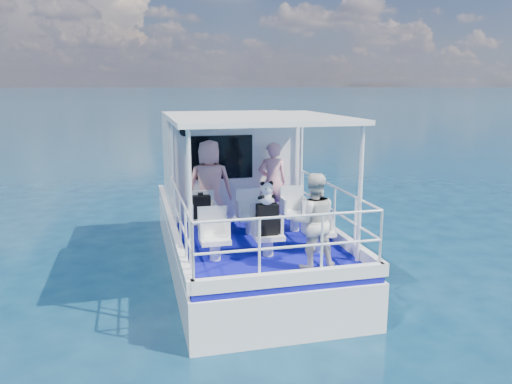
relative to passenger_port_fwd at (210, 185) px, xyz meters
The scene contains 20 objects.
ground 2.04m from the passenger_port_fwd, 43.42° to the right, with size 2000.00×2000.00×0.00m, color #08263E.
hull 1.95m from the passenger_port_fwd, 25.69° to the left, with size 3.00×7.00×1.60m, color white.
deck 1.22m from the passenger_port_fwd, 25.69° to the left, with size 2.90×6.90×0.10m, color #0B0A8B.
cabin 1.79m from the passenger_port_fwd, 66.83° to the left, with size 2.85×2.00×2.20m, color white.
canopy 1.75m from the passenger_port_fwd, 50.93° to the right, with size 3.00×3.20×0.08m, color white.
canopy_posts 1.17m from the passenger_port_fwd, 52.50° to the right, with size 2.77×2.97×2.20m.
railings 1.48m from the passenger_port_fwd, 60.49° to the right, with size 2.84×3.59×1.00m, color white, non-canonical shape.
seat_port_fwd 0.86m from the passenger_port_fwd, 113.30° to the right, with size 0.48×0.46×0.38m, color white.
seat_center_fwd 1.09m from the passenger_port_fwd, 33.46° to the right, with size 0.48×0.46×0.38m, color white.
seat_stbd_fwd 1.81m from the passenger_port_fwd, 16.13° to the right, with size 0.48×0.46×0.38m, color white.
seat_port_aft 1.91m from the passenger_port_fwd, 96.45° to the right, with size 0.48×0.46×0.38m, color white.
seat_center_aft 2.02m from the passenger_port_fwd, 68.33° to the right, with size 0.48×0.46×0.38m, color white.
seat_stbd_aft 2.48m from the passenger_port_fwd, 47.76° to the right, with size 0.48×0.46×0.38m, color white.
passenger_port_fwd is the anchor object (origin of this frame).
passenger_stbd_fwd 1.43m from the passenger_port_fwd, 15.20° to the left, with size 0.60×0.40×1.66m, color pink.
passenger_stbd_aft 2.78m from the passenger_port_fwd, 63.85° to the right, with size 0.73×0.57×1.51m, color silver.
backpack_port 0.62m from the passenger_port_fwd, 115.64° to the right, with size 0.32×0.18×0.42m, color black.
backpack_center 1.94m from the passenger_port_fwd, 69.53° to the right, with size 0.34×0.19×0.52m, color black.
compact_camera 0.53m from the passenger_port_fwd, 117.89° to the right, with size 0.10×0.06×0.06m, color black.
panda 1.96m from the passenger_port_fwd, 70.22° to the right, with size 0.25×0.21×0.38m, color white, non-canonical shape.
Camera 1 is at (-2.11, -8.81, 3.70)m, focal length 35.00 mm.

